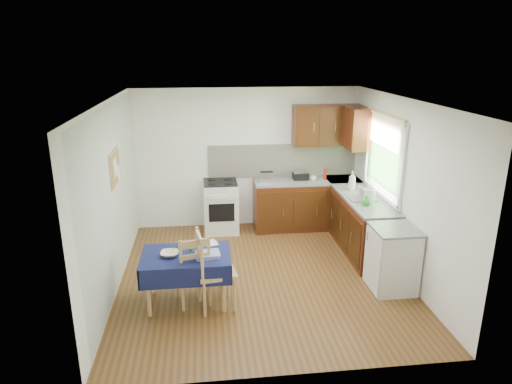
{
  "coord_description": "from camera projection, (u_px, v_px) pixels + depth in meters",
  "views": [
    {
      "loc": [
        -0.77,
        -5.85,
        3.14
      ],
      "look_at": [
        -0.06,
        0.21,
        1.21
      ],
      "focal_mm": 32.0,
      "sensor_mm": 36.0,
      "label": 1
    }
  ],
  "objects": [
    {
      "name": "wall_right",
      "position": [
        403.0,
        189.0,
        6.42
      ],
      "size": [
        0.02,
        4.2,
        2.5
      ],
      "primitive_type": "cube",
      "color": "white",
      "rests_on": "ground"
    },
    {
      "name": "tea_towel",
      "position": [
        208.0,
        255.0,
        5.65
      ],
      "size": [
        0.32,
        0.26,
        0.05
      ],
      "primitive_type": "cube",
      "rotation": [
        0.0,
        0.0,
        0.08
      ],
      "color": "#2E2A9D",
      "rests_on": "dining_table"
    },
    {
      "name": "kettle",
      "position": [
        369.0,
        195.0,
        6.87
      ],
      "size": [
        0.17,
        0.17,
        0.29
      ],
      "color": "silver",
      "rests_on": "worktop_right"
    },
    {
      "name": "dining_table",
      "position": [
        186.0,
        262.0,
        5.74
      ],
      "size": [
        1.11,
        0.76,
        0.67
      ],
      "rotation": [
        0.0,
        0.0,
        -0.23
      ],
      "color": "#0E1938",
      "rests_on": "ground"
    },
    {
      "name": "worktop_right",
      "position": [
        364.0,
        200.0,
        7.12
      ],
      "size": [
        0.6,
        1.7,
        0.04
      ],
      "primitive_type": "cube",
      "color": "slate",
      "rests_on": "base_cabinets"
    },
    {
      "name": "toaster",
      "position": [
        267.0,
        177.0,
        7.99
      ],
      "size": [
        0.25,
        0.15,
        0.19
      ],
      "rotation": [
        0.0,
        0.0,
        0.41
      ],
      "color": "#BCBDC1",
      "rests_on": "worktop_back"
    },
    {
      "name": "wall_front",
      "position": [
        292.0,
        263.0,
        4.21
      ],
      "size": [
        4.0,
        0.02,
        2.5
      ],
      "primitive_type": "cube",
      "color": "white",
      "rests_on": "ground"
    },
    {
      "name": "splashback",
      "position": [
        283.0,
        160.0,
        8.26
      ],
      "size": [
        2.7,
        0.02,
        0.6
      ],
      "primitive_type": "cube",
      "color": "#EFE1CA",
      "rests_on": "wall_back"
    },
    {
      "name": "dish_rack",
      "position": [
        362.0,
        198.0,
        7.07
      ],
      "size": [
        0.41,
        0.31,
        0.19
      ],
      "rotation": [
        0.0,
        0.0,
        -0.22
      ],
      "color": "gray",
      "rests_on": "worktop_right"
    },
    {
      "name": "wall_left",
      "position": [
        111.0,
        199.0,
        5.98
      ],
      "size": [
        0.02,
        4.2,
        2.5
      ],
      "primitive_type": "cube",
      "color": "silver",
      "rests_on": "ground"
    },
    {
      "name": "floor",
      "position": [
        262.0,
        276.0,
        6.58
      ],
      "size": [
        4.2,
        4.2,
        0.0
      ],
      "primitive_type": "plane",
      "color": "#513115",
      "rests_on": "ground"
    },
    {
      "name": "corkboard",
      "position": [
        115.0,
        168.0,
        6.16
      ],
      "size": [
        0.04,
        0.62,
        0.47
      ],
      "color": "tan",
      "rests_on": "wall_left"
    },
    {
      "name": "cup",
      "position": [
        313.0,
        178.0,
        8.05
      ],
      "size": [
        0.13,
        0.13,
        0.09
      ],
      "primitive_type": "imported",
      "rotation": [
        0.0,
        0.0,
        -0.23
      ],
      "color": "white",
      "rests_on": "worktop_back"
    },
    {
      "name": "soap_bottle_a",
      "position": [
        352.0,
        181.0,
        7.5
      ],
      "size": [
        0.15,
        0.15,
        0.32
      ],
      "primitive_type": "imported",
      "rotation": [
        0.0,
        0.0,
        0.3
      ],
      "color": "silver",
      "rests_on": "worktop_right"
    },
    {
      "name": "base_cabinets",
      "position": [
        331.0,
        214.0,
        7.79
      ],
      "size": [
        1.9,
        2.3,
        0.86
      ],
      "color": "#381909",
      "rests_on": "ground"
    },
    {
      "name": "sauce_bottle",
      "position": [
        325.0,
        174.0,
        8.09
      ],
      "size": [
        0.05,
        0.05,
        0.2
      ],
      "primitive_type": "cylinder",
      "color": "red",
      "rests_on": "worktop_back"
    },
    {
      "name": "window",
      "position": [
        384.0,
        150.0,
        6.96
      ],
      "size": [
        0.04,
        1.48,
        1.26
      ],
      "color": "#285121",
      "rests_on": "wall_right"
    },
    {
      "name": "book",
      "position": [
        206.0,
        244.0,
        6.0
      ],
      "size": [
        0.21,
        0.24,
        0.02
      ],
      "primitive_type": "imported",
      "rotation": [
        0.0,
        0.0,
        0.3
      ],
      "color": "white",
      "rests_on": "dining_table"
    },
    {
      "name": "soap_bottle_b",
      "position": [
        352.0,
        184.0,
        7.54
      ],
      "size": [
        0.12,
        0.12,
        0.19
      ],
      "primitive_type": "imported",
      "rotation": [
        0.0,
        0.0,
        2.45
      ],
      "color": "#1C5BA7",
      "rests_on": "worktop_right"
    },
    {
      "name": "soap_bottle_c",
      "position": [
        366.0,
        201.0,
        6.77
      ],
      "size": [
        0.17,
        0.17,
        0.15
      ],
      "primitive_type": "imported",
      "rotation": [
        0.0,
        0.0,
        3.92
      ],
      "color": "#299127",
      "rests_on": "worktop_right"
    },
    {
      "name": "fridge",
      "position": [
        393.0,
        259.0,
        6.11
      ],
      "size": [
        0.58,
        0.6,
        0.89
      ],
      "color": "silver",
      "rests_on": "ground"
    },
    {
      "name": "chair_far",
      "position": [
        193.0,
        268.0,
        5.72
      ],
      "size": [
        0.51,
        0.51,
        0.96
      ],
      "rotation": [
        0.0,
        0.0,
        3.38
      ],
      "color": "tan",
      "rests_on": "ground"
    },
    {
      "name": "stove",
      "position": [
        221.0,
        206.0,
        8.09
      ],
      "size": [
        0.6,
        0.61,
        0.92
      ],
      "color": "silver",
      "rests_on": "ground"
    },
    {
      "name": "worktop_corner",
      "position": [
        343.0,
        180.0,
        8.2
      ],
      "size": [
        0.6,
        0.6,
        0.04
      ],
      "primitive_type": "cube",
      "color": "slate",
      "rests_on": "base_cabinets"
    },
    {
      "name": "plate_bowl",
      "position": [
        170.0,
        254.0,
        5.67
      ],
      "size": [
        0.23,
        0.23,
        0.05
      ],
      "primitive_type": "imported",
      "rotation": [
        0.0,
        0.0,
        -0.04
      ],
      "color": "beige",
      "rests_on": "dining_table"
    },
    {
      "name": "spice_jar",
      "position": [
        191.0,
        248.0,
        5.8
      ],
      "size": [
        0.05,
        0.05,
        0.1
      ],
      "primitive_type": "cylinder",
      "color": "#258B33",
      "rests_on": "dining_table"
    },
    {
      "name": "chair_near",
      "position": [
        212.0,
        268.0,
        5.63
      ],
      "size": [
        0.52,
        0.52,
        1.04
      ],
      "rotation": [
        0.0,
        0.0,
        1.72
      ],
      "color": "tan",
      "rests_on": "ground"
    },
    {
      "name": "sandwich_press",
      "position": [
        300.0,
        175.0,
        8.14
      ],
      "size": [
        0.26,
        0.23,
        0.15
      ],
      "rotation": [
        0.0,
        0.0,
        0.17
      ],
      "color": "black",
      "rests_on": "worktop_back"
    },
    {
      "name": "yellow_packet",
      "position": [
        301.0,
        174.0,
        8.2
      ],
      "size": [
        0.13,
        0.1,
        0.15
      ],
      "primitive_type": "cube",
      "rotation": [
        0.0,
        0.0,
        -0.31
      ],
      "color": "yellow",
      "rests_on": "worktop_back"
    },
    {
      "name": "ceiling",
      "position": [
        263.0,
        101.0,
        5.82
      ],
      "size": [
        4.0,
        4.2,
        0.02
      ],
      "primitive_type": "cube",
      "color": "silver",
      "rests_on": "wall_back"
    },
    {
      "name": "worktop_back",
      "position": [
        307.0,
        181.0,
        8.13
      ],
      "size": [
        1.9,
        0.6,
        0.04
      ],
      "primitive_type": "cube",
      "color": "slate",
      "rests_on": "base_cabinets"
    },
    {
      "name": "wall_back",
      "position": [
        247.0,
        158.0,
        8.19
      ],
      "size": [
        4.0,
        0.02,
        2.5
      ],
      "primitive_type": "cube",
      "color": "white",
      "rests_on": "ground"
    },
    {
      "name": "upper_cabinets",
      "position": [
        336.0,
        126.0,
        7.89
      ],
      "size": [
        1.2,
        0.85,
        0.7
      ],
      "color": "#381909",
      "rests_on": "wall_back"
    }
  ]
}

